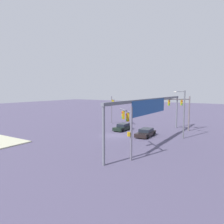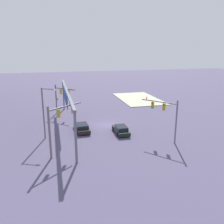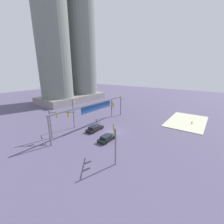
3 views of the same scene
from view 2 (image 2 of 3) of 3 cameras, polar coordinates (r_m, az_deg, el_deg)
The scene contains 10 objects.
ground_plane at distance 39.22m, azimuth -1.54°, elevation -3.14°, with size 183.34×183.34×0.00m, color #514A66.
sidewalk_corner at distance 59.31m, azimuth 6.34°, elevation 3.20°, with size 15.76×9.26×0.15m, color beige.
traffic_signal_near_corner at distance 28.06m, azimuth -12.98°, elevation -2.12°, with size 3.57×4.16×6.18m.
traffic_signal_opposite_side at distance 45.84m, azimuth -12.33°, elevation 4.00°, with size 3.88×3.53×5.60m.
traffic_signal_cross_street at distance 32.27m, azimuth 12.92°, elevation -0.05°, with size 4.19×3.40×5.88m.
streetlamp_curved_arm at distance 33.59m, azimuth -15.86°, elevation 0.58°, with size 1.19×2.05×7.19m.
overhead_sign_gantry at distance 37.48m, azimuth -10.91°, elevation 3.89°, with size 24.88×0.43×6.10m.
sedan_car_approaching at distance 35.31m, azimuth 2.17°, elevation -4.27°, with size 4.27×1.83×1.21m.
sedan_car_waiting_far at distance 36.49m, azimuth -7.27°, elevation -3.73°, with size 4.64×2.13×1.21m.
fire_hydrant_on_curb at distance 58.20m, azimuth 8.33°, elevation 3.31°, with size 0.33×0.22×0.71m.
Camera 2 is at (-36.32, 8.13, 12.37)m, focal length 38.01 mm.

